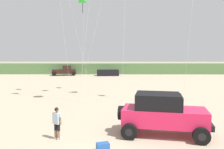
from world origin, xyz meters
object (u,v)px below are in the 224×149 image
at_px(jeep, 163,113).
at_px(kite_white_parafoil, 84,1).
at_px(distant_pickup, 65,71).
at_px(distant_sedan, 108,73).
at_px(cooler_box, 103,147).
at_px(person_watching, 57,121).

distance_m(jeep, kite_white_parafoil, 15.70).
bearing_deg(kite_white_parafoil, distant_pickup, 106.70).
xyz_separation_m(distant_sedan, kite_white_parafoil, (-1.83, -21.48, 9.04)).
xyz_separation_m(cooler_box, distant_pickup, (-9.19, 36.42, 0.75)).
xyz_separation_m(person_watching, distant_pickup, (-6.78, 34.95, 0.00)).
bearing_deg(cooler_box, distant_sedan, 72.98).
bearing_deg(person_watching, kite_white_parafoil, 90.42).
bearing_deg(distant_sedan, cooler_box, -92.71).
xyz_separation_m(person_watching, distant_sedan, (1.74, 34.14, -0.34)).
distance_m(jeep, cooler_box, 3.92).
distance_m(person_watching, cooler_box, 2.92).
xyz_separation_m(jeep, distant_pickup, (-12.30, 34.28, -0.26)).
bearing_deg(distant_pickup, distant_sedan, -5.45).
bearing_deg(distant_sedan, jeep, -87.33).
bearing_deg(distant_pickup, jeep, -70.26).
bearing_deg(distant_pickup, person_watching, -79.02).
distance_m(cooler_box, distant_pickup, 37.57).
xyz_separation_m(person_watching, kite_white_parafoil, (-0.09, 12.66, 8.70)).
bearing_deg(distant_pickup, cooler_box, -75.85).
height_order(jeep, distant_sedan, jeep).
height_order(jeep, distant_pickup, jeep).
height_order(person_watching, kite_white_parafoil, kite_white_parafoil).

